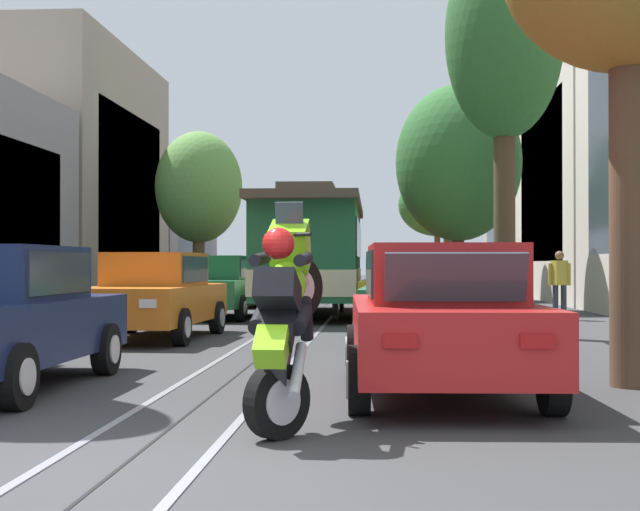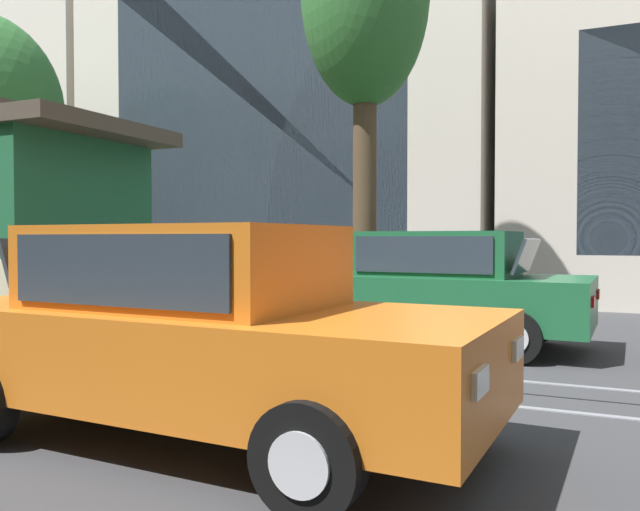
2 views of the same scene
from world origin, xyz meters
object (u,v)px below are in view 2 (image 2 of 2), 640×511
object	(u,v)px
parked_car_orange_second_left	(200,330)
parked_car_green_second_right	(430,288)
parked_car_yellow_mid_right	(76,277)
pedestrian_on_right_pavement	(197,261)

from	to	relation	value
parked_car_orange_second_left	parked_car_green_second_right	distance (m)	4.78
parked_car_yellow_mid_right	pedestrian_on_right_pavement	world-z (taller)	pedestrian_on_right_pavement
parked_car_green_second_right	parked_car_yellow_mid_right	bearing A→B (deg)	91.30
parked_car_orange_second_left	pedestrian_on_right_pavement	world-z (taller)	pedestrian_on_right_pavement
parked_car_orange_second_left	parked_car_yellow_mid_right	world-z (taller)	same
parked_car_orange_second_left	parked_car_yellow_mid_right	distance (m)	7.45
parked_car_green_second_right	parked_car_orange_second_left	bearing A→B (deg)	173.82
parked_car_yellow_mid_right	pedestrian_on_right_pavement	bearing A→B (deg)	2.98
parked_car_orange_second_left	pedestrian_on_right_pavement	bearing A→B (deg)	35.35
parked_car_orange_second_left	pedestrian_on_right_pavement	distance (m)	10.48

